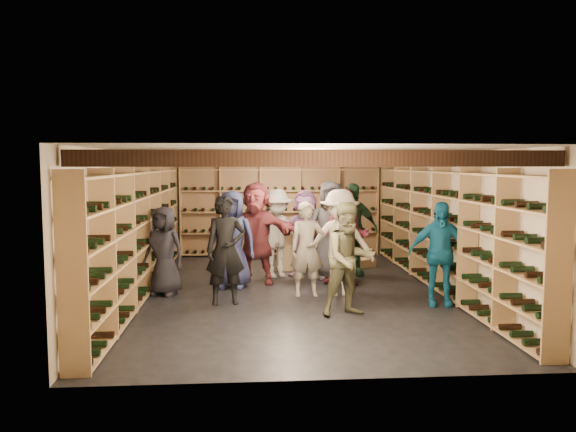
{
  "coord_description": "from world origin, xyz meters",
  "views": [
    {
      "loc": [
        -0.8,
        -9.51,
        2.21
      ],
      "look_at": [
        -0.08,
        0.2,
        1.29
      ],
      "focal_mm": 35.0,
      "sensor_mm": 36.0,
      "label": 1
    }
  ],
  "objects_px": {
    "person_0": "(164,251)",
    "person_4": "(439,254)",
    "person_7": "(307,249)",
    "crate_loose": "(362,263)",
    "person_8": "(346,237)",
    "crate_stack_left": "(290,249)",
    "crate_stack_right": "(307,255)",
    "person_2": "(349,259)",
    "person_5": "(256,233)",
    "person_6": "(232,239)",
    "person_9": "(277,233)",
    "person_1": "(226,250)",
    "person_12": "(331,230)",
    "person_11": "(305,233)",
    "person_10": "(351,229)",
    "person_3": "(340,243)"
  },
  "relations": [
    {
      "from": "person_0",
      "to": "person_4",
      "type": "relative_size",
      "value": 0.92
    },
    {
      "from": "person_7",
      "to": "crate_loose",
      "type": "bearing_deg",
      "value": 56.57
    },
    {
      "from": "person_0",
      "to": "person_4",
      "type": "xyz_separation_m",
      "value": [
        4.36,
        -1.0,
        0.06
      ]
    },
    {
      "from": "person_4",
      "to": "person_8",
      "type": "distance_m",
      "value": 1.94
    },
    {
      "from": "crate_stack_left",
      "to": "crate_stack_right",
      "type": "relative_size",
      "value": 1.44
    },
    {
      "from": "person_2",
      "to": "person_5",
      "type": "bearing_deg",
      "value": 103.78
    },
    {
      "from": "person_6",
      "to": "person_9",
      "type": "distance_m",
      "value": 1.23
    },
    {
      "from": "crate_loose",
      "to": "person_1",
      "type": "relative_size",
      "value": 0.29
    },
    {
      "from": "person_4",
      "to": "person_12",
      "type": "relative_size",
      "value": 0.87
    },
    {
      "from": "crate_loose",
      "to": "person_11",
      "type": "height_order",
      "value": "person_11"
    },
    {
      "from": "person_2",
      "to": "crate_stack_left",
      "type": "bearing_deg",
      "value": 83.59
    },
    {
      "from": "person_1",
      "to": "person_7",
      "type": "bearing_deg",
      "value": 10.08
    },
    {
      "from": "person_0",
      "to": "person_10",
      "type": "bearing_deg",
      "value": 44.46
    },
    {
      "from": "person_1",
      "to": "person_12",
      "type": "relative_size",
      "value": 0.91
    },
    {
      "from": "person_12",
      "to": "crate_stack_right",
      "type": "bearing_deg",
      "value": 103.15
    },
    {
      "from": "person_9",
      "to": "person_10",
      "type": "distance_m",
      "value": 1.47
    },
    {
      "from": "person_4",
      "to": "person_3",
      "type": "bearing_deg",
      "value": 161.25
    },
    {
      "from": "crate_stack_left",
      "to": "person_5",
      "type": "xyz_separation_m",
      "value": [
        -0.71,
        -1.25,
        0.51
      ]
    },
    {
      "from": "person_5",
      "to": "person_10",
      "type": "height_order",
      "value": "person_5"
    },
    {
      "from": "crate_stack_left",
      "to": "person_0",
      "type": "relative_size",
      "value": 0.57
    },
    {
      "from": "person_1",
      "to": "person_7",
      "type": "xyz_separation_m",
      "value": [
        1.33,
        0.44,
        -0.07
      ]
    },
    {
      "from": "person_5",
      "to": "crate_stack_right",
      "type": "bearing_deg",
      "value": 73.82
    },
    {
      "from": "person_10",
      "to": "person_12",
      "type": "xyz_separation_m",
      "value": [
        -0.46,
        -0.3,
        0.03
      ]
    },
    {
      "from": "crate_stack_left",
      "to": "person_4",
      "type": "relative_size",
      "value": 0.52
    },
    {
      "from": "person_10",
      "to": "person_11",
      "type": "height_order",
      "value": "person_10"
    },
    {
      "from": "person_0",
      "to": "person_2",
      "type": "xyz_separation_m",
      "value": [
        2.86,
        -1.48,
        0.08
      ]
    },
    {
      "from": "crate_stack_right",
      "to": "person_10",
      "type": "distance_m",
      "value": 1.4
    },
    {
      "from": "person_8",
      "to": "person_6",
      "type": "bearing_deg",
      "value": -161.78
    },
    {
      "from": "person_9",
      "to": "person_3",
      "type": "bearing_deg",
      "value": -74.52
    },
    {
      "from": "person_1",
      "to": "person_6",
      "type": "relative_size",
      "value": 0.99
    },
    {
      "from": "crate_stack_right",
      "to": "person_6",
      "type": "xyz_separation_m",
      "value": [
        -1.53,
        -1.91,
        0.61
      ]
    },
    {
      "from": "crate_stack_left",
      "to": "person_10",
      "type": "relative_size",
      "value": 0.47
    },
    {
      "from": "person_9",
      "to": "person_12",
      "type": "bearing_deg",
      "value": -30.14
    },
    {
      "from": "person_4",
      "to": "crate_stack_right",
      "type": "bearing_deg",
      "value": 126.46
    },
    {
      "from": "crate_stack_left",
      "to": "person_2",
      "type": "distance_m",
      "value": 3.6
    },
    {
      "from": "crate_stack_left",
      "to": "crate_loose",
      "type": "distance_m",
      "value": 1.62
    },
    {
      "from": "crate_stack_right",
      "to": "person_10",
      "type": "bearing_deg",
      "value": -51.19
    },
    {
      "from": "person_7",
      "to": "person_10",
      "type": "distance_m",
      "value": 1.97
    },
    {
      "from": "person_2",
      "to": "person_10",
      "type": "xyz_separation_m",
      "value": [
        0.57,
        2.88,
        0.09
      ]
    },
    {
      "from": "crate_stack_right",
      "to": "person_2",
      "type": "distance_m",
      "value": 3.9
    },
    {
      "from": "person_4",
      "to": "person_11",
      "type": "bearing_deg",
      "value": 137.08
    },
    {
      "from": "crate_stack_left",
      "to": "crate_stack_right",
      "type": "height_order",
      "value": "crate_stack_left"
    },
    {
      "from": "crate_stack_right",
      "to": "crate_stack_left",
      "type": "bearing_deg",
      "value": -141.06
    },
    {
      "from": "person_8",
      "to": "person_0",
      "type": "bearing_deg",
      "value": -154.09
    },
    {
      "from": "crate_loose",
      "to": "person_3",
      "type": "xyz_separation_m",
      "value": [
        -0.91,
        -2.5,
        0.8
      ]
    },
    {
      "from": "crate_stack_right",
      "to": "person_5",
      "type": "relative_size",
      "value": 0.31
    },
    {
      "from": "person_0",
      "to": "person_7",
      "type": "xyz_separation_m",
      "value": [
        2.38,
        -0.25,
        0.04
      ]
    },
    {
      "from": "person_5",
      "to": "person_3",
      "type": "bearing_deg",
      "value": -18.0
    },
    {
      "from": "person_0",
      "to": "person_7",
      "type": "distance_m",
      "value": 2.39
    },
    {
      "from": "crate_stack_left",
      "to": "person_2",
      "type": "height_order",
      "value": "person_2"
    }
  ]
}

